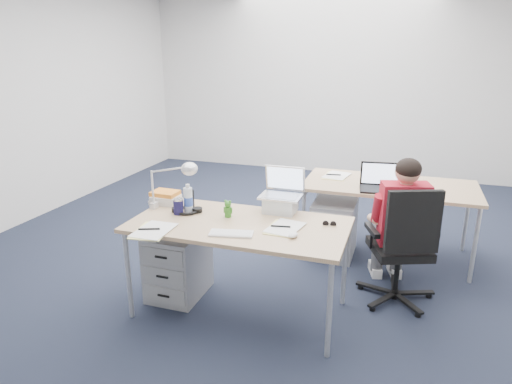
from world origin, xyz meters
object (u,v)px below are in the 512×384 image
at_px(office_chair, 399,269).
at_px(wireless_keyboard, 231,233).
at_px(headphones, 187,210).
at_px(desk_far, 389,189).
at_px(dark_laptop, 381,177).
at_px(desk_near, 239,229).
at_px(book_stack, 166,197).
at_px(sunglasses, 329,224).
at_px(far_cup, 407,177).
at_px(drawer_pedestal_near, 178,263).
at_px(silver_laptop, 281,191).
at_px(water_bottle, 188,198).
at_px(seated_person, 398,225).
at_px(drawer_pedestal_far, 334,228).
at_px(bear_figurine, 228,209).
at_px(computer_mouse, 293,235).
at_px(cordless_phone, 191,198).
at_px(can_koozie, 178,206).
at_px(desk_lamp, 167,185).

xyz_separation_m(office_chair, wireless_keyboard, (-1.13, -0.76, 0.46)).
bearing_deg(headphones, desk_far, 24.95).
height_order(wireless_keyboard, dark_laptop, dark_laptop).
bearing_deg(desk_near, book_stack, 162.73).
xyz_separation_m(sunglasses, far_cup, (0.51, 1.38, 0.03)).
bearing_deg(headphones, drawer_pedestal_near, 170.21).
bearing_deg(dark_laptop, silver_laptop, -137.50).
bearing_deg(headphones, water_bottle, 22.32).
bearing_deg(seated_person, silver_laptop, -173.03).
xyz_separation_m(desk_near, far_cup, (1.16, 1.54, 0.09)).
relative_size(drawer_pedestal_far, bear_figurine, 4.04).
bearing_deg(sunglasses, desk_far, 65.95).
bearing_deg(desk_far, sunglasses, -106.38).
relative_size(water_bottle, book_stack, 1.00).
bearing_deg(book_stack, sunglasses, -2.73).
bearing_deg(drawer_pedestal_near, desk_far, 40.14).
height_order(sunglasses, far_cup, far_cup).
xyz_separation_m(computer_mouse, cordless_phone, (-0.94, 0.35, 0.06)).
height_order(drawer_pedestal_far, computer_mouse, computer_mouse).
distance_m(office_chair, book_stack, 1.98).
bearing_deg(sunglasses, bear_figurine, 177.58).
bearing_deg(bear_figurine, water_bottle, -174.18).
bearing_deg(seated_person, office_chair, -91.49).
xyz_separation_m(seated_person, can_koozie, (-1.63, -0.67, 0.20)).
bearing_deg(office_chair, cordless_phone, 169.51).
distance_m(headphones, book_stack, 0.30).
bearing_deg(dark_laptop, sunglasses, -112.99).
height_order(drawer_pedestal_far, water_bottle, water_bottle).
relative_size(desk_far, drawer_pedestal_far, 2.91).
distance_m(cordless_phone, far_cup, 2.11).
bearing_deg(office_chair, wireless_keyboard, -167.59).
bearing_deg(desk_near, seated_person, 32.03).
height_order(drawer_pedestal_far, book_stack, book_stack).
xyz_separation_m(headphones, far_cup, (1.62, 1.45, 0.02)).
relative_size(water_bottle, far_cup, 2.60).
xyz_separation_m(silver_laptop, dark_laptop, (0.70, 0.82, -0.04)).
relative_size(computer_mouse, dark_laptop, 0.26).
height_order(seated_person, wireless_keyboard, seated_person).
distance_m(seated_person, dark_laptop, 0.57).
relative_size(desk_lamp, dark_laptop, 1.21).
distance_m(headphones, sunglasses, 1.11).
bearing_deg(drawer_pedestal_far, far_cup, 24.13).
bearing_deg(desk_lamp, cordless_phone, 66.28).
height_order(office_chair, silver_laptop, silver_laptop).
height_order(silver_laptop, headphones, silver_laptop).
xyz_separation_m(drawer_pedestal_near, wireless_keyboard, (0.59, -0.30, 0.46)).
bearing_deg(bear_figurine, office_chair, 25.77).
bearing_deg(silver_laptop, drawer_pedestal_near, -162.23).
bearing_deg(water_bottle, computer_mouse, -14.40).
height_order(headphones, book_stack, book_stack).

